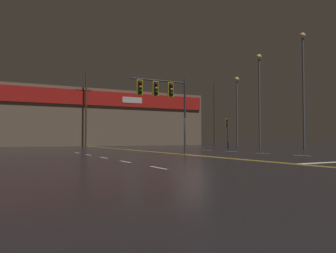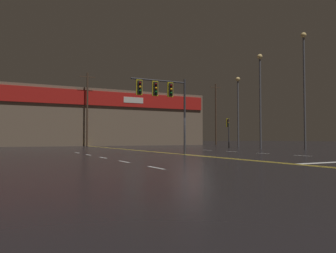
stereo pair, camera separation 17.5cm
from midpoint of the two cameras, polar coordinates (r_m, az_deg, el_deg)
The scene contains 9 objects.
ground_plane at distance 21.51m, azimuth 4.57°, elevation -5.02°, with size 200.00×200.00×0.00m, color black.
road_markings at distance 20.73m, azimuth 10.40°, elevation -5.09°, with size 17.73×60.00×0.01m.
traffic_signal_median at distance 21.74m, azimuth -0.78°, elevation 5.64°, with size 3.98×0.36×5.16m.
traffic_signal_corner_northeast at distance 39.08m, azimuth 10.56°, elevation 0.04°, with size 0.42×0.36×3.45m.
streetlight_near_left at distance 35.81m, azimuth 22.76°, elevation 8.01°, with size 0.56×0.56×11.76m.
streetlight_median_approach at distance 42.42m, azimuth 12.21°, elevation 4.21°, with size 0.56×0.56×8.89m.
streetlight_far_left at distance 36.73m, azimuth 15.88°, elevation 6.34°, with size 0.56×0.56×10.19m.
building_backdrop at distance 53.74m, azimuth -14.80°, elevation 1.36°, with size 39.33×10.23×8.53m.
utility_pole_row at distance 48.06m, azimuth -13.46°, elevation 3.22°, with size 45.35×0.26×10.77m.
Camera 2 is at (-11.13, -18.37, 1.10)m, focal length 35.00 mm.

